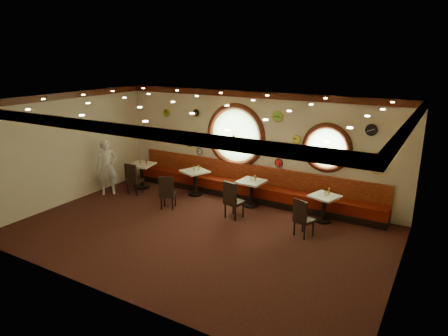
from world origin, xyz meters
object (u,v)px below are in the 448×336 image
condiment_c_salt (250,178)px  condiment_d_pepper (326,194)px  condiment_a_salt (139,161)px  condiment_d_bottle (329,191)px  condiment_b_bottle (199,167)px  table_a (142,173)px  chair_b (167,190)px  condiment_a_pepper (141,163)px  condiment_c_bottle (255,178)px  chair_d (302,216)px  table_b (195,180)px  table_c (251,190)px  waiter (107,167)px  table_d (324,205)px  condiment_b_pepper (194,170)px  condiment_c_pepper (251,179)px  condiment_d_salt (325,192)px  chair_c (232,198)px  condiment_b_salt (194,168)px  condiment_a_bottle (146,162)px  chair_a (133,177)px

condiment_c_salt → condiment_d_pepper: size_ratio=1.01×
condiment_a_salt → condiment_d_bottle: bearing=3.4°
condiment_b_bottle → table_a: bearing=-168.6°
chair_b → condiment_c_salt: bearing=14.2°
chair_b → condiment_a_pepper: bearing=127.6°
condiment_a_salt → condiment_c_bottle: size_ratio=0.63×
condiment_a_salt → condiment_c_bottle: 4.05m
chair_d → condiment_a_salt: (-5.87, 0.90, 0.32)m
table_b → condiment_a_salt: condiment_a_salt is taller
table_c → chair_d: bearing=-31.2°
condiment_d_pepper → waiter: bearing=-168.6°
table_d → condiment_b_pepper: (-4.02, -0.08, 0.38)m
condiment_d_bottle → condiment_c_pepper: bearing=-177.4°
table_d → condiment_c_pepper: 2.18m
condiment_d_salt → chair_c: bearing=-152.1°
condiment_c_salt → condiment_b_bottle: 1.77m
chair_d → condiment_c_salt: size_ratio=6.39×
condiment_b_salt → condiment_d_bottle: bearing=0.4°
condiment_a_pepper → waiter: (-0.54, -0.91, 0.00)m
condiment_a_bottle → condiment_b_bottle: bearing=10.6°
table_a → condiment_d_pepper: bearing=3.2°
chair_b → table_c: bearing=12.0°
condiment_d_pepper → condiment_d_bottle: (0.05, 0.10, 0.04)m
chair_c → condiment_b_pepper: (-1.85, 0.95, 0.25)m
condiment_b_pepper → condiment_b_bottle: bearing=73.7°
condiment_b_bottle → table_c: bearing=-2.0°
chair_c → chair_d: size_ratio=1.08×
chair_a → table_c: bearing=10.1°
chair_a → chair_c: size_ratio=0.96×
table_b → table_c: bearing=0.7°
chair_d → condiment_d_salt: size_ratio=5.94×
chair_d → condiment_d_salt: bearing=102.9°
table_d → condiment_a_pepper: bearing=-176.5°
chair_c → condiment_a_pepper: (-3.75, 0.66, 0.27)m
condiment_b_bottle → waiter: 2.84m
condiment_c_pepper → condiment_c_bottle: condiment_c_bottle is taller
chair_c → condiment_a_salt: size_ratio=5.61×
condiment_d_salt → condiment_c_pepper: 2.11m
condiment_c_salt → waiter: waiter is taller
chair_a → chair_d: chair_a is taller
condiment_b_bottle → condiment_c_bottle: size_ratio=1.01×
condiment_c_pepper → condiment_d_pepper: bearing=0.1°
chair_c → condiment_a_bottle: chair_c is taller
condiment_a_salt → condiment_a_bottle: bearing=-0.2°
table_d → chair_d: chair_d is taller
table_b → chair_d: (3.86, -1.15, 0.05)m
condiment_d_bottle → chair_d: bearing=-101.4°
condiment_b_bottle → waiter: waiter is taller
chair_c → condiment_c_bottle: (0.14, 1.08, 0.27)m
condiment_c_pepper → condiment_d_bottle: size_ratio=0.59×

